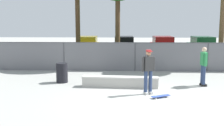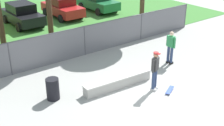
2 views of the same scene
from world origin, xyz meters
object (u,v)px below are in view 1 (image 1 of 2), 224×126
at_px(skateboarder, 148,70).
at_px(skateboard, 161,96).
at_px(car_yellow, 87,46).
at_px(concrete_ledge, 120,82).
at_px(bystander, 204,65).
at_px(car_black, 124,46).
at_px(car_red, 163,46).
at_px(trash_bin, 62,73).
at_px(car_green, 203,46).

relative_size(skateboarder, skateboard, 2.29).
height_order(skateboard, car_yellow, car_yellow).
distance_m(concrete_ledge, skateboard, 2.37).
bearing_deg(car_yellow, bystander, -59.02).
xyz_separation_m(skateboarder, car_black, (-0.96, 13.04, -0.19)).
height_order(concrete_ledge, car_red, car_red).
distance_m(car_yellow, trash_bin, 10.97).
bearing_deg(skateboard, trash_bin, 150.01).
relative_size(concrete_ledge, car_green, 0.83).
relative_size(skateboard, car_red, 0.19).
xyz_separation_m(car_red, car_green, (3.45, -0.08, 0.00)).
xyz_separation_m(concrete_ledge, bystander, (3.85, 0.40, 0.76)).
bearing_deg(car_yellow, skateboard, -71.12).
height_order(car_yellow, car_red, same).
relative_size(car_green, trash_bin, 4.41).
bearing_deg(skateboarder, car_green, 65.71).
bearing_deg(bystander, car_black, 107.61).
relative_size(car_black, bystander, 2.33).
height_order(skateboard, car_green, car_green).
bearing_deg(bystander, skateboard, -136.46).
relative_size(car_yellow, trash_bin, 4.41).
distance_m(concrete_ledge, car_green, 13.93).
bearing_deg(car_yellow, concrete_ledge, -75.72).
bearing_deg(skateboarder, skateboard, -51.26).
bearing_deg(car_black, skateboard, -84.06).
distance_m(skateboard, bystander, 3.22).
distance_m(skateboarder, car_yellow, 13.65).
xyz_separation_m(car_red, bystander, (0.21, -11.65, 0.17)).
xyz_separation_m(car_yellow, trash_bin, (0.14, -10.96, -0.36)).
xyz_separation_m(car_yellow, car_black, (3.22, 0.05, 0.00)).
bearing_deg(concrete_ledge, skateboarder, -44.73).
height_order(skateboarder, car_black, skateboarder).
xyz_separation_m(skateboard, car_yellow, (-4.63, 13.56, 0.77)).
height_order(car_black, bystander, bystander).
height_order(car_black, trash_bin, car_black).
relative_size(car_yellow, bystander, 2.33).
bearing_deg(car_green, car_yellow, -179.22).
bearing_deg(bystander, skateboarder, -149.93).
relative_size(car_yellow, car_green, 1.00).
xyz_separation_m(skateboard, bystander, (2.23, 2.12, 0.94)).
bearing_deg(skateboard, car_green, 68.22).
height_order(bystander, trash_bin, bystander).
bearing_deg(concrete_ledge, trash_bin, 163.16).
bearing_deg(trash_bin, car_green, 48.10).
relative_size(car_yellow, car_red, 1.00).
height_order(car_yellow, trash_bin, car_yellow).
relative_size(car_black, car_red, 1.00).
bearing_deg(trash_bin, skateboarder, -26.66).
bearing_deg(car_green, skateboarder, -114.29).
bearing_deg(car_black, concrete_ledge, -91.00).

